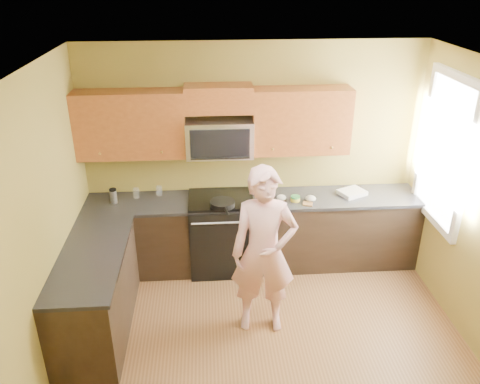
{
  "coord_description": "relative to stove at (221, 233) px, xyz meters",
  "views": [
    {
      "loc": [
        -0.54,
        -3.41,
        3.45
      ],
      "look_at": [
        -0.2,
        1.3,
        1.2
      ],
      "focal_mm": 35.97,
      "sensor_mm": 36.0,
      "label": 1
    }
  ],
  "objects": [
    {
      "name": "floor",
      "position": [
        0.4,
        -1.68,
        -0.47
      ],
      "size": [
        4.0,
        4.0,
        0.0
      ],
      "primitive_type": "plane",
      "color": "brown",
      "rests_on": "ground"
    },
    {
      "name": "ceiling",
      "position": [
        0.4,
        -1.68,
        2.23
      ],
      "size": [
        4.0,
        4.0,
        0.0
      ],
      "primitive_type": "plane",
      "rotation": [
        3.14,
        0.0,
        0.0
      ],
      "color": "white",
      "rests_on": "ground"
    },
    {
      "name": "wall_back",
      "position": [
        0.4,
        0.32,
        0.88
      ],
      "size": [
        4.0,
        0.0,
        4.0
      ],
      "primitive_type": "plane",
      "rotation": [
        1.57,
        0.0,
        0.0
      ],
      "color": "olive",
      "rests_on": "ground"
    },
    {
      "name": "wall_left",
      "position": [
        -1.6,
        -1.68,
        0.88
      ],
      "size": [
        0.0,
        4.0,
        4.0
      ],
      "primitive_type": "plane",
      "rotation": [
        1.57,
        0.0,
        1.57
      ],
      "color": "olive",
      "rests_on": "ground"
    },
    {
      "name": "cabinet_back_run",
      "position": [
        0.4,
        0.02,
        -0.03
      ],
      "size": [
        4.0,
        0.6,
        0.88
      ],
      "primitive_type": "cube",
      "color": "black",
      "rests_on": "floor"
    },
    {
      "name": "cabinet_left_run",
      "position": [
        -1.3,
        -1.08,
        -0.03
      ],
      "size": [
        0.6,
        1.6,
        0.88
      ],
      "primitive_type": "cube",
      "color": "black",
      "rests_on": "floor"
    },
    {
      "name": "countertop_back",
      "position": [
        0.4,
        0.01,
        0.43
      ],
      "size": [
        4.0,
        0.62,
        0.04
      ],
      "primitive_type": "cube",
      "color": "black",
      "rests_on": "cabinet_back_run"
    },
    {
      "name": "countertop_left",
      "position": [
        -1.29,
        -1.08,
        0.43
      ],
      "size": [
        0.62,
        1.6,
        0.04
      ],
      "primitive_type": "cube",
      "color": "black",
      "rests_on": "cabinet_left_run"
    },
    {
      "name": "stove",
      "position": [
        0.0,
        0.0,
        0.0
      ],
      "size": [
        0.76,
        0.65,
        0.95
      ],
      "primitive_type": null,
      "color": "black",
      "rests_on": "floor"
    },
    {
      "name": "microwave",
      "position": [
        0.0,
        0.12,
        0.97
      ],
      "size": [
        0.76,
        0.4,
        0.42
      ],
      "primitive_type": null,
      "color": "silver",
      "rests_on": "wall_back"
    },
    {
      "name": "upper_cab_left",
      "position": [
        -0.99,
        0.16,
        0.97
      ],
      "size": [
        1.22,
        0.33,
        0.75
      ],
      "primitive_type": null,
      "color": "brown",
      "rests_on": "wall_back"
    },
    {
      "name": "upper_cab_right",
      "position": [
        0.94,
        0.16,
        0.97
      ],
      "size": [
        1.12,
        0.33,
        0.75
      ],
      "primitive_type": null,
      "color": "brown",
      "rests_on": "wall_back"
    },
    {
      "name": "upper_cab_over_mw",
      "position": [
        0.0,
        0.16,
        1.62
      ],
      "size": [
        0.76,
        0.33,
        0.3
      ],
      "primitive_type": "cube",
      "color": "brown",
      "rests_on": "wall_back"
    },
    {
      "name": "window",
      "position": [
        2.38,
        -0.48,
        1.17
      ],
      "size": [
        0.06,
        1.06,
        1.66
      ],
      "primitive_type": null,
      "color": "white",
      "rests_on": "wall_right"
    },
    {
      "name": "woman",
      "position": [
        0.38,
        -1.11,
        0.41
      ],
      "size": [
        0.68,
        0.47,
        1.78
      ],
      "primitive_type": "imported",
      "rotation": [
        0.0,
        0.0,
        -0.08
      ],
      "color": "pink",
      "rests_on": "floor"
    },
    {
      "name": "frying_pan",
      "position": [
        0.01,
        -0.21,
        0.47
      ],
      "size": [
        0.37,
        0.54,
        0.07
      ],
      "primitive_type": null,
      "rotation": [
        0.0,
        0.0,
        0.17
      ],
      "color": "black",
      "rests_on": "stove"
    },
    {
      "name": "butter_tub",
      "position": [
        0.88,
        -0.08,
        0.45
      ],
      "size": [
        0.14,
        0.14,
        0.08
      ],
      "primitive_type": null,
      "rotation": [
        0.0,
        0.0,
        0.37
      ],
      "color": "#FFEA43",
      "rests_on": "countertop_back"
    },
    {
      "name": "toast_slice",
      "position": [
        1.01,
        -0.18,
        0.45
      ],
      "size": [
        0.13,
        0.13,
        0.01
      ],
      "primitive_type": "cube",
      "rotation": [
        0.0,
        0.0,
        -0.25
      ],
      "color": "#B27F47",
      "rests_on": "countertop_back"
    },
    {
      "name": "napkin_a",
      "position": [
        0.72,
        -0.04,
        0.48
      ],
      "size": [
        0.14,
        0.14,
        0.06
      ],
      "primitive_type": "ellipsoid",
      "rotation": [
        0.0,
        0.0,
        0.25
      ],
      "color": "silver",
      "rests_on": "countertop_back"
    },
    {
      "name": "napkin_b",
      "position": [
        1.06,
        -0.1,
        0.48
      ],
      "size": [
        0.16,
        0.17,
        0.07
      ],
      "primitive_type": "ellipsoid",
      "rotation": [
        0.0,
        0.0,
        -0.35
      ],
      "color": "silver",
      "rests_on": "countertop_back"
    },
    {
      "name": "dish_towel",
      "position": [
        1.59,
        0.05,
        0.47
      ],
      "size": [
        0.37,
        0.34,
        0.05
      ],
      "primitive_type": "cube",
      "rotation": [
        0.0,
        0.0,
        0.43
      ],
      "color": "white",
      "rests_on": "countertop_back"
    },
    {
      "name": "travel_mug",
      "position": [
        -1.25,
        0.03,
        0.45
      ],
      "size": [
        0.09,
        0.09,
        0.18
      ],
      "primitive_type": null,
      "rotation": [
        0.0,
        0.0,
        0.05
      ],
      "color": "silver",
      "rests_on": "countertop_back"
    },
    {
      "name": "glass_a",
      "position": [
        -0.74,
        0.19,
        0.51
      ],
      "size": [
        0.08,
        0.08,
        0.12
      ],
      "primitive_type": "cylinder",
      "rotation": [
        0.0,
        0.0,
        -0.23
      ],
      "color": "silver",
      "rests_on": "countertop_back"
    },
    {
      "name": "glass_b",
      "position": [
        -1.0,
        0.15,
        0.51
      ],
      "size": [
        0.08,
        0.08,
        0.12
      ],
      "primitive_type": "cylinder",
      "rotation": [
        0.0,
        0.0,
        0.08
      ],
      "color": "silver",
      "rests_on": "countertop_back"
    }
  ]
}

